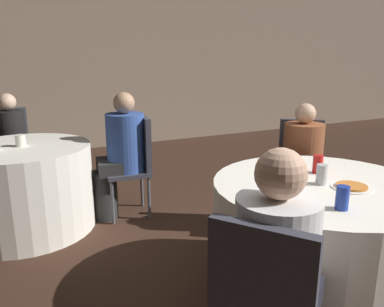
{
  "coord_description": "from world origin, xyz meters",
  "views": [
    {
      "loc": [
        -1.62,
        -1.64,
        1.5
      ],
      "look_at": [
        -0.52,
        0.6,
        0.86
      ],
      "focal_mm": 35.0,
      "sensor_mm": 36.0,
      "label": 1
    }
  ],
  "objects_px": {
    "soda_can_silver": "(322,175)",
    "chair_far_east": "(137,158)",
    "soda_can_red": "(318,164)",
    "table_far": "(25,188)",
    "person_blue_shirt": "(119,155)",
    "pizza_plate_near": "(352,187)",
    "soda_can_blue": "(342,198)",
    "person_black_shirt": "(13,148)",
    "chair_far_north": "(11,145)",
    "person_floral_shirt": "(302,169)",
    "person_white_shirt": "(278,284)",
    "table_near": "(317,240)",
    "chair_near_northeast": "(300,164)"
  },
  "relations": [
    {
      "from": "soda_can_red",
      "to": "table_far",
      "type": "bearing_deg",
      "value": 135.72
    },
    {
      "from": "chair_far_north",
      "to": "person_blue_shirt",
      "type": "xyz_separation_m",
      "value": [
        0.9,
        -1.1,
        0.05
      ]
    },
    {
      "from": "person_floral_shirt",
      "to": "person_white_shirt",
      "type": "bearing_deg",
      "value": 80.34
    },
    {
      "from": "chair_far_north",
      "to": "person_black_shirt",
      "type": "height_order",
      "value": "person_black_shirt"
    },
    {
      "from": "chair_far_north",
      "to": "person_white_shirt",
      "type": "bearing_deg",
      "value": 101.36
    },
    {
      "from": "chair_near_northeast",
      "to": "soda_can_red",
      "type": "height_order",
      "value": "chair_near_northeast"
    },
    {
      "from": "person_white_shirt",
      "to": "pizza_plate_near",
      "type": "relative_size",
      "value": 5.15
    },
    {
      "from": "chair_far_east",
      "to": "soda_can_blue",
      "type": "bearing_deg",
      "value": -161.62
    },
    {
      "from": "person_blue_shirt",
      "to": "soda_can_silver",
      "type": "xyz_separation_m",
      "value": [
        0.76,
        -1.77,
        0.21
      ]
    },
    {
      "from": "chair_near_northeast",
      "to": "soda_can_red",
      "type": "relative_size",
      "value": 7.87
    },
    {
      "from": "chair_far_east",
      "to": "person_black_shirt",
      "type": "bearing_deg",
      "value": 55.22
    },
    {
      "from": "person_blue_shirt",
      "to": "soda_can_silver",
      "type": "bearing_deg",
      "value": -149.44
    },
    {
      "from": "soda_can_silver",
      "to": "chair_far_east",
      "type": "bearing_deg",
      "value": 108.98
    },
    {
      "from": "soda_can_red",
      "to": "person_black_shirt",
      "type": "bearing_deg",
      "value": 125.52
    },
    {
      "from": "person_floral_shirt",
      "to": "person_white_shirt",
      "type": "height_order",
      "value": "person_white_shirt"
    },
    {
      "from": "person_black_shirt",
      "to": "soda_can_red",
      "type": "distance_m",
      "value": 3.1
    },
    {
      "from": "table_near",
      "to": "chair_near_northeast",
      "type": "xyz_separation_m",
      "value": [
        0.63,
        0.88,
        0.19
      ]
    },
    {
      "from": "chair_far_east",
      "to": "soda_can_silver",
      "type": "relative_size",
      "value": 7.87
    },
    {
      "from": "person_white_shirt",
      "to": "soda_can_red",
      "type": "bearing_deg",
      "value": 93.63
    },
    {
      "from": "table_far",
      "to": "person_black_shirt",
      "type": "relative_size",
      "value": 1.02
    },
    {
      "from": "person_black_shirt",
      "to": "person_blue_shirt",
      "type": "bearing_deg",
      "value": 129.74
    },
    {
      "from": "table_far",
      "to": "person_white_shirt",
      "type": "height_order",
      "value": "person_white_shirt"
    },
    {
      "from": "soda_can_silver",
      "to": "soda_can_blue",
      "type": "distance_m",
      "value": 0.38
    },
    {
      "from": "chair_far_east",
      "to": "pizza_plate_near",
      "type": "distance_m",
      "value": 2.01
    },
    {
      "from": "table_near",
      "to": "pizza_plate_near",
      "type": "bearing_deg",
      "value": -56.91
    },
    {
      "from": "soda_can_red",
      "to": "pizza_plate_near",
      "type": "bearing_deg",
      "value": -95.92
    },
    {
      "from": "soda_can_red",
      "to": "person_floral_shirt",
      "type": "bearing_deg",
      "value": 54.44
    },
    {
      "from": "soda_can_silver",
      "to": "person_blue_shirt",
      "type": "bearing_deg",
      "value": 113.31
    },
    {
      "from": "person_blue_shirt",
      "to": "soda_can_red",
      "type": "height_order",
      "value": "person_blue_shirt"
    },
    {
      "from": "table_far",
      "to": "chair_near_northeast",
      "type": "relative_size",
      "value": 1.21
    },
    {
      "from": "person_white_shirt",
      "to": "person_black_shirt",
      "type": "relative_size",
      "value": 1.04
    },
    {
      "from": "person_black_shirt",
      "to": "chair_far_north",
      "type": "bearing_deg",
      "value": -90.0
    },
    {
      "from": "table_far",
      "to": "soda_can_blue",
      "type": "xyz_separation_m",
      "value": [
        1.4,
        -2.2,
        0.44
      ]
    },
    {
      "from": "table_far",
      "to": "soda_can_blue",
      "type": "height_order",
      "value": "soda_can_blue"
    },
    {
      "from": "table_near",
      "to": "person_white_shirt",
      "type": "relative_size",
      "value": 1.12
    },
    {
      "from": "person_blue_shirt",
      "to": "pizza_plate_near",
      "type": "height_order",
      "value": "person_blue_shirt"
    },
    {
      "from": "person_floral_shirt",
      "to": "person_blue_shirt",
      "type": "relative_size",
      "value": 0.94
    },
    {
      "from": "person_floral_shirt",
      "to": "chair_far_north",
      "type": "bearing_deg",
      "value": -8.23
    },
    {
      "from": "table_near",
      "to": "chair_far_east",
      "type": "xyz_separation_m",
      "value": [
        -0.62,
        1.74,
        0.19
      ]
    },
    {
      "from": "person_blue_shirt",
      "to": "chair_far_east",
      "type": "bearing_deg",
      "value": -90.0
    },
    {
      "from": "person_blue_shirt",
      "to": "chair_near_northeast",
      "type": "bearing_deg",
      "value": -114.63
    },
    {
      "from": "soda_can_blue",
      "to": "person_blue_shirt",
      "type": "bearing_deg",
      "value": 105.18
    },
    {
      "from": "chair_far_north",
      "to": "person_black_shirt",
      "type": "xyz_separation_m",
      "value": [
        0.01,
        -0.18,
        -0.0
      ]
    },
    {
      "from": "chair_near_northeast",
      "to": "pizza_plate_near",
      "type": "distance_m",
      "value": 1.17
    },
    {
      "from": "table_near",
      "to": "chair_far_north",
      "type": "relative_size",
      "value": 1.38
    },
    {
      "from": "person_blue_shirt",
      "to": "person_black_shirt",
      "type": "bearing_deg",
      "value": 51.11
    },
    {
      "from": "chair_near_northeast",
      "to": "table_far",
      "type": "bearing_deg",
      "value": 11.83
    },
    {
      "from": "person_white_shirt",
      "to": "soda_can_silver",
      "type": "xyz_separation_m",
      "value": [
        0.73,
        0.52,
        0.22
      ]
    },
    {
      "from": "table_near",
      "to": "person_blue_shirt",
      "type": "height_order",
      "value": "person_blue_shirt"
    },
    {
      "from": "pizza_plate_near",
      "to": "person_white_shirt",
      "type": "bearing_deg",
      "value": -155.07
    }
  ]
}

